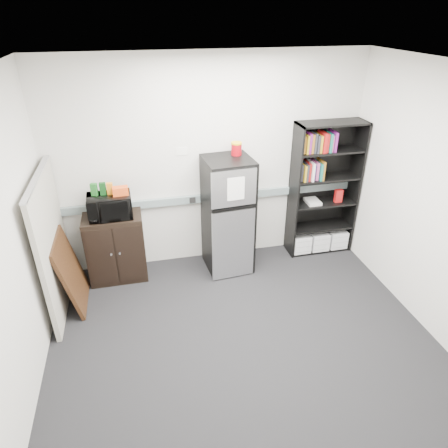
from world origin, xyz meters
name	(u,v)px	position (x,y,z in m)	size (l,w,h in m)	color
floor	(244,342)	(0.00, 0.00, 0.00)	(4.00, 4.00, 0.00)	black
wall_back	(210,164)	(0.00, 1.75, 1.35)	(4.00, 0.02, 2.70)	silver
wall_right	(442,208)	(2.00, 0.00, 1.35)	(0.02, 3.50, 2.70)	silver
wall_left	(6,258)	(-2.00, 0.00, 1.35)	(0.02, 3.50, 2.70)	silver
ceiling	(253,70)	(0.00, 0.00, 2.70)	(4.00, 3.50, 0.02)	white
electrical_raceway	(211,198)	(0.00, 1.72, 0.90)	(3.92, 0.05, 0.10)	gray
wall_note	(182,151)	(-0.35, 1.74, 1.55)	(0.14, 0.00, 0.10)	white
bookshelf	(324,191)	(1.53, 1.57, 0.91)	(0.90, 0.34, 1.85)	black
cubicle_partition	(53,245)	(-1.90, 1.08, 0.81)	(0.06, 1.30, 1.62)	#A7A294
cabinet	(116,247)	(-1.27, 1.50, 0.44)	(0.71, 0.47, 0.88)	black
microwave	(110,206)	(-1.27, 1.48, 1.02)	(0.51, 0.34, 0.28)	black
snack_box_a	(94,190)	(-1.42, 1.52, 1.24)	(0.07, 0.05, 0.15)	#1B6120
snack_box_b	(103,189)	(-1.32, 1.52, 1.24)	(0.07, 0.05, 0.15)	#0C3912
snack_box_c	(110,189)	(-1.24, 1.52, 1.23)	(0.07, 0.05, 0.14)	orange
snack_bag	(120,191)	(-1.13, 1.47, 1.21)	(0.18, 0.10, 0.10)	#DF4B16
refrigerator	(228,216)	(0.16, 1.42, 0.76)	(0.62, 0.64, 1.52)	black
coffee_can	(236,148)	(0.29, 1.55, 1.61)	(0.13, 0.13, 0.18)	#9C0710
framed_poster	(71,271)	(-1.77, 1.06, 0.45)	(0.23, 0.70, 0.89)	black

